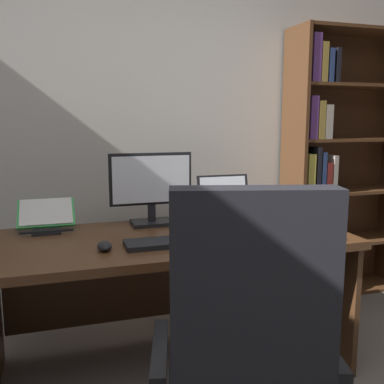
{
  "coord_description": "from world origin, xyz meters",
  "views": [
    {
      "loc": [
        -0.52,
        -0.84,
        1.28
      ],
      "look_at": [
        0.1,
        1.14,
        0.93
      ],
      "focal_mm": 40.88,
      "sensor_mm": 36.0,
      "label": 1
    }
  ],
  "objects_px": {
    "reading_stand_with_book": "(46,216)",
    "notepad": "(213,229)",
    "office_chair": "(246,377)",
    "keyboard": "(171,242)",
    "computer_mouse": "(105,246)",
    "open_binder": "(285,235)",
    "pen": "(217,228)",
    "laptop": "(229,210)",
    "monitor": "(151,189)",
    "bookshelf": "(333,172)",
    "desk": "(167,267)"
  },
  "relations": [
    {
      "from": "desk",
      "to": "laptop",
      "type": "height_order",
      "value": "laptop"
    },
    {
      "from": "monitor",
      "to": "notepad",
      "type": "bearing_deg",
      "value": -39.91
    },
    {
      "from": "keyboard",
      "to": "reading_stand_with_book",
      "type": "height_order",
      "value": "reading_stand_with_book"
    },
    {
      "from": "desk",
      "to": "reading_stand_with_book",
      "type": "relative_size",
      "value": 6.2
    },
    {
      "from": "office_chair",
      "to": "open_binder",
      "type": "distance_m",
      "value": 0.86
    },
    {
      "from": "monitor",
      "to": "keyboard",
      "type": "xyz_separation_m",
      "value": [
        0.0,
        -0.42,
        -0.18
      ]
    },
    {
      "from": "laptop",
      "to": "open_binder",
      "type": "xyz_separation_m",
      "value": [
        0.1,
        -0.47,
        -0.04
      ]
    },
    {
      "from": "open_binder",
      "to": "notepad",
      "type": "height_order",
      "value": "open_binder"
    },
    {
      "from": "bookshelf",
      "to": "pen",
      "type": "height_order",
      "value": "bookshelf"
    },
    {
      "from": "notepad",
      "to": "bookshelf",
      "type": "bearing_deg",
      "value": 28.99
    },
    {
      "from": "office_chair",
      "to": "pen",
      "type": "bearing_deg",
      "value": 90.8
    },
    {
      "from": "reading_stand_with_book",
      "to": "notepad",
      "type": "xyz_separation_m",
      "value": [
        0.82,
        -0.27,
        -0.07
      ]
    },
    {
      "from": "computer_mouse",
      "to": "open_binder",
      "type": "bearing_deg",
      "value": -3.34
    },
    {
      "from": "reading_stand_with_book",
      "to": "desk",
      "type": "bearing_deg",
      "value": -21.32
    },
    {
      "from": "laptop",
      "to": "keyboard",
      "type": "bearing_deg",
      "value": -137.5
    },
    {
      "from": "desk",
      "to": "open_binder",
      "type": "height_order",
      "value": "open_binder"
    },
    {
      "from": "office_chair",
      "to": "laptop",
      "type": "relative_size",
      "value": 3.42
    },
    {
      "from": "monitor",
      "to": "keyboard",
      "type": "bearing_deg",
      "value": -90.0
    },
    {
      "from": "keyboard",
      "to": "bookshelf",
      "type": "bearing_deg",
      "value": 30.11
    },
    {
      "from": "bookshelf",
      "to": "computer_mouse",
      "type": "relative_size",
      "value": 18.28
    },
    {
      "from": "reading_stand_with_book",
      "to": "open_binder",
      "type": "distance_m",
      "value": 1.22
    },
    {
      "from": "bookshelf",
      "to": "reading_stand_with_book",
      "type": "height_order",
      "value": "bookshelf"
    },
    {
      "from": "notepad",
      "to": "office_chair",
      "type": "bearing_deg",
      "value": -103.23
    },
    {
      "from": "keyboard",
      "to": "office_chair",
      "type": "bearing_deg",
      "value": -84.75
    },
    {
      "from": "laptop",
      "to": "open_binder",
      "type": "distance_m",
      "value": 0.48
    },
    {
      "from": "keyboard",
      "to": "computer_mouse",
      "type": "bearing_deg",
      "value": 180.0
    },
    {
      "from": "open_binder",
      "to": "pen",
      "type": "bearing_deg",
      "value": 135.74
    },
    {
      "from": "office_chair",
      "to": "keyboard",
      "type": "distance_m",
      "value": 0.75
    },
    {
      "from": "computer_mouse",
      "to": "reading_stand_with_book",
      "type": "height_order",
      "value": "reading_stand_with_book"
    },
    {
      "from": "reading_stand_with_book",
      "to": "notepad",
      "type": "relative_size",
      "value": 1.36
    },
    {
      "from": "bookshelf",
      "to": "desk",
      "type": "bearing_deg",
      "value": -156.9
    },
    {
      "from": "desk",
      "to": "office_chair",
      "type": "height_order",
      "value": "office_chair"
    },
    {
      "from": "office_chair",
      "to": "keyboard",
      "type": "height_order",
      "value": "office_chair"
    },
    {
      "from": "desk",
      "to": "laptop",
      "type": "bearing_deg",
      "value": 23.69
    },
    {
      "from": "laptop",
      "to": "reading_stand_with_book",
      "type": "bearing_deg",
      "value": 177.64
    },
    {
      "from": "open_binder",
      "to": "pen",
      "type": "xyz_separation_m",
      "value": [
        -0.26,
        0.24,
        0.0
      ]
    },
    {
      "from": "notepad",
      "to": "reading_stand_with_book",
      "type": "bearing_deg",
      "value": 161.52
    },
    {
      "from": "laptop",
      "to": "pen",
      "type": "relative_size",
      "value": 2.28
    },
    {
      "from": "monitor",
      "to": "open_binder",
      "type": "height_order",
      "value": "monitor"
    },
    {
      "from": "monitor",
      "to": "pen",
      "type": "relative_size",
      "value": 3.21
    },
    {
      "from": "computer_mouse",
      "to": "open_binder",
      "type": "xyz_separation_m",
      "value": [
        0.86,
        -0.05,
        -0.01
      ]
    },
    {
      "from": "laptop",
      "to": "open_binder",
      "type": "bearing_deg",
      "value": -78.34
    },
    {
      "from": "office_chair",
      "to": "pen",
      "type": "height_order",
      "value": "office_chair"
    },
    {
      "from": "pen",
      "to": "laptop",
      "type": "bearing_deg",
      "value": 54.43
    },
    {
      "from": "desk",
      "to": "keyboard",
      "type": "height_order",
      "value": "keyboard"
    },
    {
      "from": "monitor",
      "to": "reading_stand_with_book",
      "type": "bearing_deg",
      "value": 175.26
    },
    {
      "from": "keyboard",
      "to": "computer_mouse",
      "type": "height_order",
      "value": "computer_mouse"
    },
    {
      "from": "bookshelf",
      "to": "monitor",
      "type": "relative_size",
      "value": 4.23
    },
    {
      "from": "laptop",
      "to": "pen",
      "type": "xyz_separation_m",
      "value": [
        -0.17,
        -0.23,
        -0.04
      ]
    },
    {
      "from": "desk",
      "to": "notepad",
      "type": "distance_m",
      "value": 0.31
    }
  ]
}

